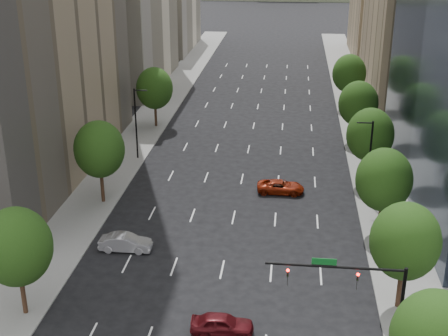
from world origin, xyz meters
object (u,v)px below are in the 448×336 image
(car_maroon, at_px, (222,324))
(car_silver, at_px, (126,243))
(traffic_signal, at_px, (365,290))
(car_red_far, at_px, (281,187))

(car_maroon, bearing_deg, car_silver, 40.08)
(traffic_signal, xyz_separation_m, car_maroon, (-9.53, 1.35, -4.40))
(car_silver, xyz_separation_m, car_red_far, (13.51, 14.28, -0.07))
(traffic_signal, xyz_separation_m, car_red_far, (-6.02, 26.59, -4.46))
(traffic_signal, bearing_deg, car_red_far, 102.76)
(traffic_signal, distance_m, car_silver, 23.50)
(car_red_far, bearing_deg, traffic_signal, -167.24)
(car_maroon, distance_m, car_red_far, 25.49)
(traffic_signal, height_order, car_silver, traffic_signal)
(traffic_signal, height_order, car_red_far, traffic_signal)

